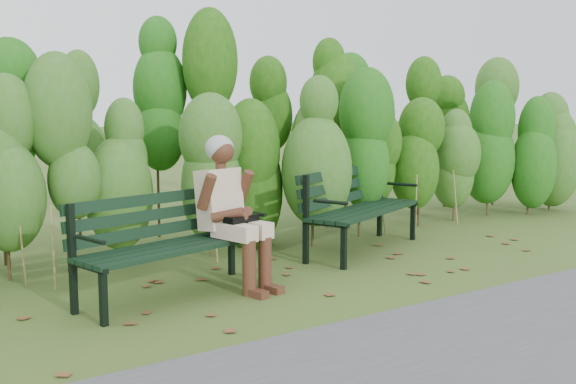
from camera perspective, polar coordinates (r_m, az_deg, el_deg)
ground at (r=5.74m, az=1.97°, el=-7.83°), size 80.00×80.00×0.00m
footpath at (r=4.24m, az=20.16°, el=-13.82°), size 60.00×2.50×0.01m
hedge_band at (r=7.13m, az=-6.81°, el=5.36°), size 11.04×1.67×2.42m
leaf_litter at (r=5.77m, az=4.03°, el=-7.72°), size 5.88×2.24×0.01m
bench_left at (r=5.41m, az=-10.10°, el=-3.69°), size 1.70×0.90×0.81m
bench_right at (r=7.00m, az=5.81°, el=-0.86°), size 1.79×1.18×0.85m
seated_woman at (r=5.57m, az=-4.91°, el=-0.96°), size 0.54×0.80×1.26m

